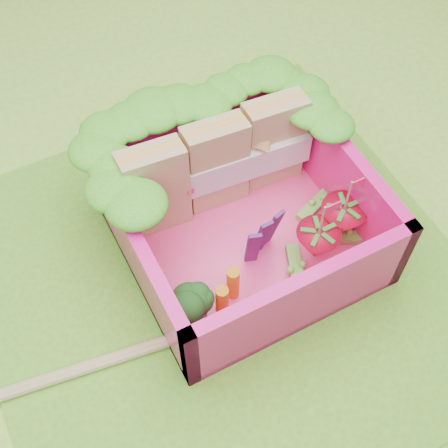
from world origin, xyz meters
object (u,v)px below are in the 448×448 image
at_px(strawberry_left, 316,244).
at_px(sandwich_stack, 216,165).
at_px(broccoli, 195,302).
at_px(chopsticks, 33,384).
at_px(strawberry_right, 341,221).
at_px(bento_box, 242,214).

bearing_deg(strawberry_left, sandwich_stack, 115.07).
relative_size(broccoli, chopsticks, 0.13).
relative_size(strawberry_left, strawberry_right, 0.98).
relative_size(sandwich_stack, chopsticks, 0.49).
bearing_deg(bento_box, chopsticks, -168.14).
height_order(bento_box, sandwich_stack, sandwich_stack).
distance_m(broccoli, strawberry_right, 0.96).
bearing_deg(broccoli, sandwich_stack, 54.68).
height_order(strawberry_left, strawberry_right, strawberry_right).
bearing_deg(bento_box, sandwich_stack, 89.02).
bearing_deg(strawberry_right, strawberry_left, -162.84).
relative_size(strawberry_right, chopsticks, 0.22).
height_order(strawberry_right, chopsticks, strawberry_right).
height_order(sandwich_stack, strawberry_left, sandwich_stack).
relative_size(sandwich_stack, strawberry_left, 2.33).
distance_m(sandwich_stack, broccoli, 0.81).
bearing_deg(broccoli, strawberry_right, 5.19).
bearing_deg(strawberry_left, strawberry_right, 17.16).
relative_size(sandwich_stack, broccoli, 3.66).
bearing_deg(strawberry_right, bento_box, 153.43).
height_order(bento_box, chopsticks, bento_box).
bearing_deg(strawberry_right, sandwich_stack, 131.25).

